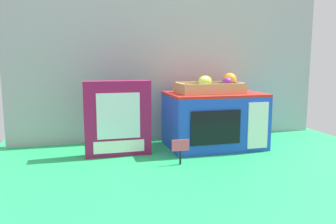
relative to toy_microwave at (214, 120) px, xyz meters
name	(u,v)px	position (x,y,z in m)	size (l,w,h in m)	color
ground_plane	(189,151)	(-0.14, -0.06, -0.13)	(1.70, 1.70, 0.00)	#219E54
display_back_panel	(172,65)	(-0.14, 0.23, 0.25)	(1.61, 0.03, 0.77)	#A0A3A8
toy_microwave	(214,120)	(0.00, 0.00, 0.00)	(0.43, 0.30, 0.26)	blue
food_groups_crate	(212,87)	(-0.01, 0.01, 0.15)	(0.30, 0.20, 0.09)	tan
cookie_set_box	(118,118)	(-0.45, -0.03, 0.03)	(0.28, 0.07, 0.32)	#99144C
price_sign	(180,148)	(-0.23, -0.23, -0.06)	(0.07, 0.01, 0.10)	black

